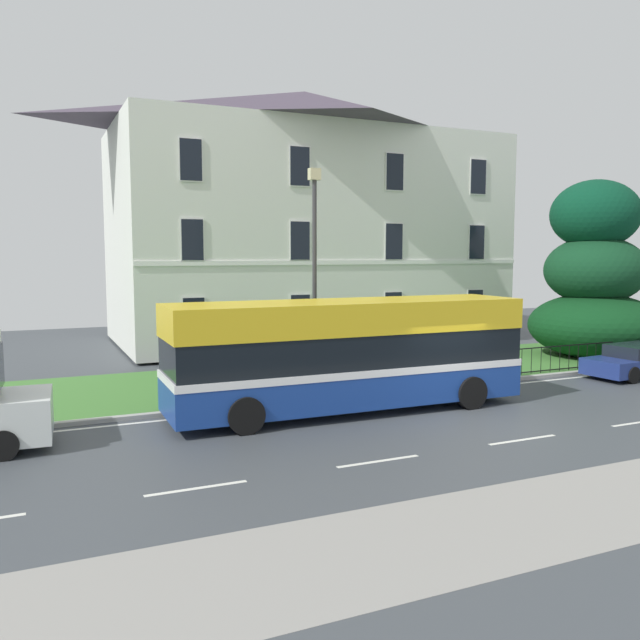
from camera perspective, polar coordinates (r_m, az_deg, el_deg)
The scene contains 8 objects.
ground_plane at distance 19.13m, azimuth 11.09°, elevation -7.92°, with size 60.00×56.00×0.18m.
georgian_townhouse at distance 34.12m, azimuth -1.33°, elevation 9.13°, with size 19.30×10.21×12.60m.
iron_verge_railing at distance 22.85m, azimuth 11.69°, elevation -4.05°, with size 15.94×0.04×0.97m.
evergreen_tree at distance 30.33m, azimuth 22.99°, elevation 2.87°, with size 5.59×5.59×7.63m.
single_decker_bus at distance 18.55m, azimuth 2.51°, elevation -2.94°, with size 10.40×2.80×3.17m.
parked_hatchback_00 at distance 26.67m, azimuth 26.17°, elevation -3.21°, with size 4.36×2.05×1.18m.
street_lamp_post at distance 20.63m, azimuth -0.48°, elevation 4.82°, with size 0.36×0.24×7.03m.
litter_bin at distance 23.54m, azimuth 12.11°, elevation -3.55°, with size 0.46×0.46×1.18m.
Camera 1 is at (-10.79, -13.81, 4.50)m, focal length 36.49 mm.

